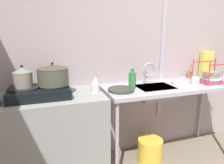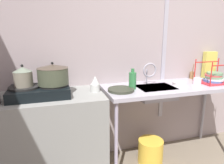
{
  "view_description": "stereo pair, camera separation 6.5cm",
  "coord_description": "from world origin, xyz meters",
  "px_view_note": "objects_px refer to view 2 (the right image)",
  "views": [
    {
      "loc": [
        -1.36,
        -0.51,
        1.48
      ],
      "look_at": [
        -0.73,
        1.37,
        0.99
      ],
      "focal_mm": 32.11,
      "sensor_mm": 36.0,
      "label": 1
    },
    {
      "loc": [
        -1.3,
        -0.53,
        1.48
      ],
      "look_at": [
        -0.73,
        1.37,
        0.99
      ],
      "focal_mm": 32.11,
      "sensor_mm": 36.0,
      "label": 2
    }
  ],
  "objects_px": {
    "stove": "(40,91)",
    "dish_rack": "(214,78)",
    "sink_basin": "(155,92)",
    "cup_by_rack": "(197,81)",
    "pot_on_right_burner": "(53,74)",
    "faucet": "(149,71)",
    "percolator": "(95,84)",
    "bottle_by_sink": "(132,80)",
    "cereal_box": "(209,65)",
    "bucket_on_floor": "(150,151)",
    "utensil_jar": "(192,75)",
    "small_bowl_on_drainboard": "(179,84)",
    "frying_pan": "(121,90)",
    "pot_on_left_burner": "(23,77)"
  },
  "relations": [
    {
      "from": "dish_rack",
      "to": "small_bowl_on_drainboard",
      "type": "height_order",
      "value": "dish_rack"
    },
    {
      "from": "faucet",
      "to": "utensil_jar",
      "type": "bearing_deg",
      "value": 10.25
    },
    {
      "from": "stove",
      "to": "dish_rack",
      "type": "distance_m",
      "value": 1.95
    },
    {
      "from": "sink_basin",
      "to": "faucet",
      "type": "relative_size",
      "value": 1.6
    },
    {
      "from": "stove",
      "to": "cereal_box",
      "type": "height_order",
      "value": "cereal_box"
    },
    {
      "from": "stove",
      "to": "frying_pan",
      "type": "relative_size",
      "value": 1.98
    },
    {
      "from": "faucet",
      "to": "bucket_on_floor",
      "type": "height_order",
      "value": "faucet"
    },
    {
      "from": "faucet",
      "to": "dish_rack",
      "type": "bearing_deg",
      "value": -9.75
    },
    {
      "from": "sink_basin",
      "to": "stove",
      "type": "bearing_deg",
      "value": 179.45
    },
    {
      "from": "stove",
      "to": "small_bowl_on_drainboard",
      "type": "distance_m",
      "value": 1.49
    },
    {
      "from": "faucet",
      "to": "bucket_on_floor",
      "type": "distance_m",
      "value": 0.94
    },
    {
      "from": "pot_on_right_burner",
      "to": "cup_by_rack",
      "type": "bearing_deg",
      "value": -1.52
    },
    {
      "from": "percolator",
      "to": "bucket_on_floor",
      "type": "height_order",
      "value": "percolator"
    },
    {
      "from": "cereal_box",
      "to": "utensil_jar",
      "type": "xyz_separation_m",
      "value": [
        -0.25,
        -0.0,
        -0.12
      ]
    },
    {
      "from": "stove",
      "to": "sink_basin",
      "type": "bearing_deg",
      "value": -0.55
    },
    {
      "from": "percolator",
      "to": "sink_basin",
      "type": "relative_size",
      "value": 0.4
    },
    {
      "from": "utensil_jar",
      "to": "bucket_on_floor",
      "type": "bearing_deg",
      "value": -158.66
    },
    {
      "from": "bottle_by_sink",
      "to": "bucket_on_floor",
      "type": "height_order",
      "value": "bottle_by_sink"
    },
    {
      "from": "dish_rack",
      "to": "utensil_jar",
      "type": "bearing_deg",
      "value": 111.12
    },
    {
      "from": "small_bowl_on_drainboard",
      "to": "bottle_by_sink",
      "type": "relative_size",
      "value": 0.69
    },
    {
      "from": "cereal_box",
      "to": "sink_basin",
      "type": "bearing_deg",
      "value": -164.13
    },
    {
      "from": "cup_by_rack",
      "to": "bottle_by_sink",
      "type": "distance_m",
      "value": 0.79
    },
    {
      "from": "dish_rack",
      "to": "bottle_by_sink",
      "type": "distance_m",
      "value": 1.03
    },
    {
      "from": "frying_pan",
      "to": "sink_basin",
      "type": "bearing_deg",
      "value": 4.92
    },
    {
      "from": "small_bowl_on_drainboard",
      "to": "bucket_on_floor",
      "type": "height_order",
      "value": "small_bowl_on_drainboard"
    },
    {
      "from": "pot_on_right_burner",
      "to": "frying_pan",
      "type": "distance_m",
      "value": 0.68
    },
    {
      "from": "utensil_jar",
      "to": "sink_basin",
      "type": "bearing_deg",
      "value": -159.7
    },
    {
      "from": "stove",
      "to": "cup_by_rack",
      "type": "xyz_separation_m",
      "value": [
        1.71,
        -0.04,
        -0.02
      ]
    },
    {
      "from": "dish_rack",
      "to": "sink_basin",
      "type": "bearing_deg",
      "value": 178.91
    },
    {
      "from": "pot_on_left_burner",
      "to": "bottle_by_sink",
      "type": "bearing_deg",
      "value": -0.5
    },
    {
      "from": "cereal_box",
      "to": "utensil_jar",
      "type": "bearing_deg",
      "value": -178.81
    },
    {
      "from": "stove",
      "to": "sink_basin",
      "type": "distance_m",
      "value": 1.2
    },
    {
      "from": "small_bowl_on_drainboard",
      "to": "bucket_on_floor",
      "type": "xyz_separation_m",
      "value": [
        -0.34,
        -0.03,
        -0.78
      ]
    },
    {
      "from": "dish_rack",
      "to": "small_bowl_on_drainboard",
      "type": "bearing_deg",
      "value": 178.43
    },
    {
      "from": "pot_on_right_burner",
      "to": "stove",
      "type": "bearing_deg",
      "value": 180.0
    },
    {
      "from": "pot_on_right_burner",
      "to": "faucet",
      "type": "relative_size",
      "value": 1.13
    },
    {
      "from": "sink_basin",
      "to": "cup_by_rack",
      "type": "relative_size",
      "value": 4.59
    },
    {
      "from": "pot_on_right_burner",
      "to": "faucet",
      "type": "bearing_deg",
      "value": 5.91
    },
    {
      "from": "pot_on_right_burner",
      "to": "cup_by_rack",
      "type": "distance_m",
      "value": 1.59
    },
    {
      "from": "stove",
      "to": "cereal_box",
      "type": "relative_size",
      "value": 1.58
    },
    {
      "from": "dish_rack",
      "to": "utensil_jar",
      "type": "xyz_separation_m",
      "value": [
        -0.1,
        0.26,
        -0.01
      ]
    },
    {
      "from": "pot_on_right_burner",
      "to": "utensil_jar",
      "type": "xyz_separation_m",
      "value": [
        1.72,
        0.23,
        -0.16
      ]
    },
    {
      "from": "faucet",
      "to": "cup_by_rack",
      "type": "xyz_separation_m",
      "value": [
        0.54,
        -0.15,
        -0.12
      ]
    },
    {
      "from": "bottle_by_sink",
      "to": "cereal_box",
      "type": "relative_size",
      "value": 0.64
    },
    {
      "from": "pot_on_left_burner",
      "to": "small_bowl_on_drainboard",
      "type": "relative_size",
      "value": 1.33
    },
    {
      "from": "sink_basin",
      "to": "frying_pan",
      "type": "distance_m",
      "value": 0.42
    },
    {
      "from": "utensil_jar",
      "to": "cereal_box",
      "type": "bearing_deg",
      "value": 0.41
    },
    {
      "from": "frying_pan",
      "to": "small_bowl_on_drainboard",
      "type": "relative_size",
      "value": 1.81
    },
    {
      "from": "percolator",
      "to": "faucet",
      "type": "bearing_deg",
      "value": 8.96
    },
    {
      "from": "pot_on_right_burner",
      "to": "percolator",
      "type": "height_order",
      "value": "pot_on_right_burner"
    }
  ]
}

